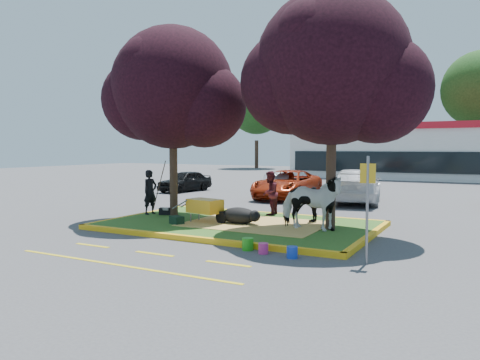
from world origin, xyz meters
The scene contains 31 objects.
ground centered at (0.00, 0.00, 0.00)m, with size 90.00×90.00×0.00m, color #424244.
median_island centered at (0.00, 0.00, 0.07)m, with size 8.00×5.00×0.15m, color #2B5A1C.
curb_near centered at (0.00, -2.58, 0.07)m, with size 8.30×0.16×0.15m, color yellow.
curb_far centered at (0.00, 2.58, 0.07)m, with size 8.30×0.16×0.15m, color yellow.
curb_left centered at (-4.08, 0.00, 0.07)m, with size 0.16×5.30×0.15m, color yellow.
curb_right centered at (4.08, 0.00, 0.07)m, with size 0.16×5.30×0.15m, color yellow.
straw_bedding centered at (0.60, 0.00, 0.15)m, with size 4.20×3.00×0.01m, color #ECBE61.
tree_purple_left centered at (-2.78, 0.38, 4.36)m, with size 5.06×4.20×6.51m.
tree_purple_right centered at (2.92, 0.18, 4.56)m, with size 5.30×4.40×6.82m.
fire_lane_stripe_a centered at (-2.00, -4.20, 0.00)m, with size 1.10×0.12×0.01m, color yellow.
fire_lane_stripe_b centered at (0.00, -4.20, 0.00)m, with size 1.10×0.12×0.01m, color yellow.
fire_lane_stripe_c centered at (2.00, -4.20, 0.00)m, with size 1.10×0.12×0.01m, color yellow.
fire_lane_long centered at (0.00, -5.40, 0.00)m, with size 6.00×0.10×0.01m, color yellow.
retail_building centered at (2.00, 27.98, 2.25)m, with size 20.40×8.40×4.40m.
treeline centered at (1.23, 37.61, 7.73)m, with size 46.58×7.80×14.63m.
cow centered at (2.47, -0.25, 0.95)m, with size 0.86×1.89×1.59m, color silver.
calf centered at (0.12, -0.20, 0.40)m, with size 1.18×0.67×0.51m, color black.
handler centered at (-3.67, 0.19, 0.93)m, with size 0.57×0.37×1.57m, color black.
visitor_a centered at (0.14, 2.03, 0.92)m, with size 0.75×0.58×1.53m, color #43131C.
visitor_b centered at (2.05, 1.21, 0.71)m, with size 0.66×0.27×1.13m, color black.
wheelbarrow centered at (-0.97, -0.45, 0.65)m, with size 1.94×0.87×0.73m.
gear_bag_dark centered at (-3.08, 0.33, 0.27)m, with size 0.47×0.26×0.24m, color black.
gear_bag_green centered at (-1.55, -1.16, 0.27)m, with size 0.46×0.29×0.25m, color black.
sign_post centered at (4.63, -2.79, 1.43)m, with size 0.33×0.06×2.33m.
bucket_green centered at (1.76, -2.80, 0.15)m, with size 0.28×0.28×0.30m, color #219817.
bucket_pink centered at (2.25, -2.96, 0.13)m, with size 0.24×0.24×0.26m, color #CD2D7F.
bucket_blue centered at (3.02, -3.06, 0.13)m, with size 0.25×0.25×0.27m, color blue.
car_black centered at (-8.38, 9.10, 0.60)m, with size 1.42×3.52×1.20m, color black.
car_silver centered at (-2.77, 9.49, 0.60)m, with size 1.26×3.61×1.19m, color #A8ACB0.
car_red centered at (-1.84, 8.45, 0.70)m, with size 2.31×5.00×1.39m, color #9D290D.
car_white centered at (1.56, 8.44, 0.76)m, with size 2.14×5.26×1.53m, color silver.
Camera 1 is at (6.91, -12.84, 2.51)m, focal length 35.00 mm.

